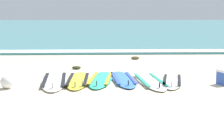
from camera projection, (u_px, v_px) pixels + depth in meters
ground_plane at (119, 78)px, 9.19m from camera, size 80.00×80.00×0.00m
sea at (104, 26)px, 43.77m from camera, size 80.00×60.00×0.10m
wave_foam_strip at (112, 52)px, 14.68m from camera, size 80.00×1.04×0.11m
surfboard_0 at (54, 81)px, 8.66m from camera, size 0.85×2.62×0.18m
surfboard_1 at (78, 80)px, 8.72m from camera, size 0.60×2.33×0.18m
surfboard_2 at (101, 79)px, 8.81m from camera, size 0.82×2.36×0.18m
surfboard_3 at (123, 79)px, 8.87m from camera, size 0.74×2.35×0.18m
surfboard_4 at (150, 81)px, 8.63m from camera, size 0.81×2.45×0.18m
surfboard_5 at (172, 81)px, 8.62m from camera, size 0.93×2.08×0.18m
beach_ball at (7, 82)px, 7.89m from camera, size 0.31×0.31×0.31m
seaweed_clump_near_shoreline at (135, 58)px, 12.83m from camera, size 0.31×0.25×0.11m
seaweed_clump_mid_sand at (76, 68)px, 10.62m from camera, size 0.28×0.23×0.10m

